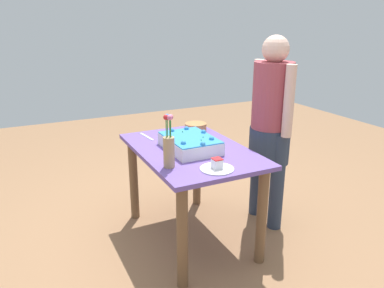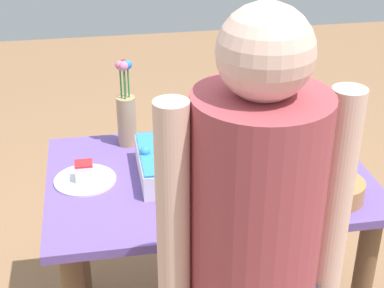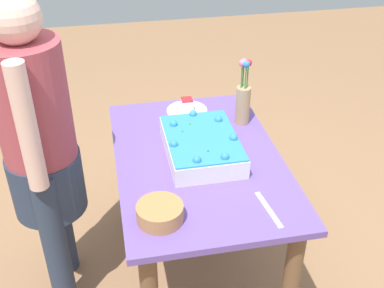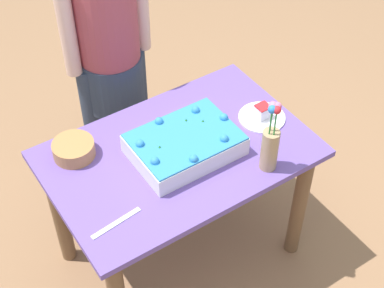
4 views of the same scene
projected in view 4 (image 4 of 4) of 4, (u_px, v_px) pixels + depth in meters
ground_plane at (181, 251)px, 2.99m from camera, size 8.00×8.00×0.00m
dining_table at (179, 174)px, 2.58m from camera, size 1.11×0.73×0.72m
sheet_cake at (185, 144)px, 2.44m from camera, size 0.44×0.31×0.12m
serving_plate_with_slice at (262, 115)px, 2.62m from camera, size 0.21×0.21×0.07m
cake_knife at (116, 223)px, 2.21m from camera, size 0.22×0.04×0.00m
flower_vase at (270, 144)px, 2.33m from camera, size 0.07×0.07×0.34m
fruit_bowl at (74, 149)px, 2.44m from camera, size 0.18×0.18×0.07m
person_standing at (108, 47)px, 2.79m from camera, size 0.45×0.31×1.49m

